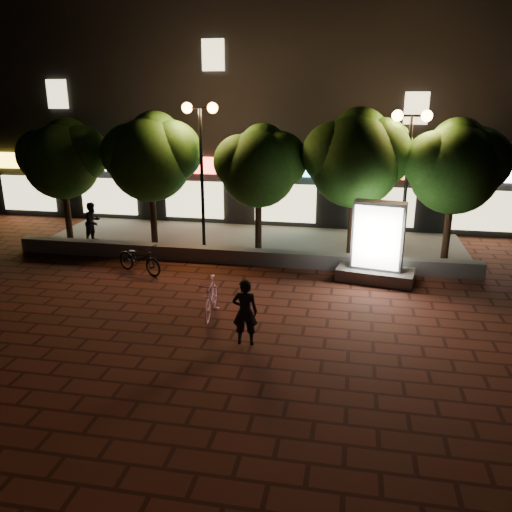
% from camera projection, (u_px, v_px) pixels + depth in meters
% --- Properties ---
extents(ground, '(80.00, 80.00, 0.00)m').
position_uv_depth(ground, '(204.00, 309.00, 13.97)').
color(ground, '#522219').
rests_on(ground, ground).
extents(retaining_wall, '(16.00, 0.45, 0.50)m').
position_uv_depth(retaining_wall, '(237.00, 256.00, 17.64)').
color(retaining_wall, slate).
rests_on(retaining_wall, ground).
extents(sidewalk, '(16.00, 5.00, 0.08)m').
position_uv_depth(sidewalk, '(251.00, 242.00, 20.04)').
color(sidewalk, slate).
rests_on(sidewalk, ground).
extents(building_block, '(28.00, 8.12, 11.30)m').
position_uv_depth(building_block, '(277.00, 105.00, 24.61)').
color(building_block, black).
rests_on(building_block, ground).
extents(tree_far_left, '(3.36, 2.80, 4.63)m').
position_uv_depth(tree_far_left, '(63.00, 156.00, 19.31)').
color(tree_far_left, '#2F1F12').
rests_on(tree_far_left, sidewalk).
extents(tree_left, '(3.60, 3.00, 4.89)m').
position_uv_depth(tree_left, '(152.00, 154.00, 18.64)').
color(tree_left, '#2F1F12').
rests_on(tree_left, sidewalk).
extents(tree_mid, '(3.24, 2.70, 4.50)m').
position_uv_depth(tree_mid, '(260.00, 163.00, 18.01)').
color(tree_mid, '#2F1F12').
rests_on(tree_mid, sidewalk).
extents(tree_right, '(3.72, 3.10, 5.07)m').
position_uv_depth(tree_right, '(357.00, 155.00, 17.32)').
color(tree_right, '#2F1F12').
rests_on(tree_right, sidewalk).
extents(tree_far_right, '(3.48, 2.90, 4.76)m').
position_uv_depth(tree_far_right, '(456.00, 164.00, 16.81)').
color(tree_far_right, '#2F1F12').
rests_on(tree_far_right, sidewalk).
extents(street_lamp_left, '(1.26, 0.36, 5.18)m').
position_uv_depth(street_lamp_left, '(201.00, 139.00, 17.88)').
color(street_lamp_left, black).
rests_on(street_lamp_left, sidewalk).
extents(street_lamp_right, '(1.26, 0.36, 4.98)m').
position_uv_depth(street_lamp_right, '(409.00, 147.00, 16.68)').
color(street_lamp_right, black).
rests_on(street_lamp_right, sidewalk).
extents(ad_kiosk, '(2.48, 1.56, 2.50)m').
position_uv_depth(ad_kiosk, '(377.00, 249.00, 15.78)').
color(ad_kiosk, slate).
rests_on(ad_kiosk, ground).
extents(scooter_pink, '(0.65, 1.73, 1.02)m').
position_uv_depth(scooter_pink, '(211.00, 297.00, 13.44)').
color(scooter_pink, '#EE9EB9').
rests_on(scooter_pink, ground).
extents(rider, '(0.62, 0.44, 1.60)m').
position_uv_depth(rider, '(245.00, 312.00, 11.83)').
color(rider, black).
rests_on(rider, ground).
extents(scooter_parked, '(1.96, 1.33, 0.97)m').
position_uv_depth(scooter_parked, '(139.00, 259.00, 16.60)').
color(scooter_parked, black).
rests_on(scooter_parked, ground).
extents(pedestrian, '(0.73, 0.85, 1.53)m').
position_uv_depth(pedestrian, '(93.00, 222.00, 19.75)').
color(pedestrian, black).
rests_on(pedestrian, sidewalk).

